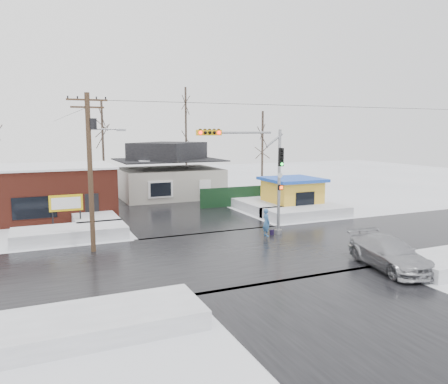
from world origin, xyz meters
name	(u,v)px	position (x,y,z in m)	size (l,w,h in m)	color
ground	(245,252)	(0.00, 0.00, 0.00)	(120.00, 120.00, 0.00)	white
road_ns	(245,251)	(0.00, 0.00, 0.01)	(10.00, 120.00, 0.02)	black
road_ew	(245,251)	(0.00, 0.00, 0.01)	(120.00, 10.00, 0.02)	black
snowbank_nw	(70,233)	(-9.00, 7.00, 0.40)	(7.00, 3.00, 0.80)	white
snowbank_ne	(307,212)	(9.00, 7.00, 0.40)	(7.00, 3.00, 0.80)	white
snowbank_sw	(103,321)	(-9.00, -7.00, 0.35)	(7.00, 3.00, 0.70)	white
snowbank_nside_w	(93,217)	(-7.00, 12.00, 0.40)	(3.00, 8.00, 0.80)	white
snowbank_nside_e	(255,205)	(7.00, 12.00, 0.40)	(3.00, 8.00, 0.80)	white
traffic_signal	(259,168)	(2.43, 2.97, 4.54)	(6.05, 0.68, 7.00)	gray
utility_pole	(91,163)	(-7.93, 3.50, 5.11)	(3.15, 0.44, 9.00)	#382619
brick_building	(34,191)	(-11.00, 15.99, 2.08)	(12.20, 8.20, 4.12)	maroon
marquee_sign	(66,204)	(-9.00, 9.49, 1.92)	(2.20, 0.21, 2.55)	black
house	(169,172)	(2.00, 22.00, 2.62)	(10.40, 8.40, 5.76)	#ADA89C
kiosk	(292,194)	(9.50, 9.99, 1.46)	(4.60, 4.60, 2.88)	yellow
fence	(241,196)	(6.50, 14.00, 0.90)	(8.00, 0.12, 1.80)	black
tree_far_left	(102,121)	(-4.00, 26.00, 7.95)	(3.00, 3.00, 10.00)	#332821
tree_far_mid	(186,108)	(6.00, 28.00, 9.54)	(3.00, 3.00, 12.00)	#332821
tree_far_right	(263,128)	(12.00, 20.00, 7.16)	(3.00, 3.00, 9.00)	#332821
pedestrian	(266,223)	(2.94, 2.76, 0.92)	(0.67, 0.44, 1.83)	teal
car	(389,254)	(5.32, -5.69, 0.77)	(2.15, 5.29, 1.54)	#9E9FA5
shopping_bag	(272,233)	(3.41, 2.84, 0.17)	(0.28, 0.12, 0.35)	black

